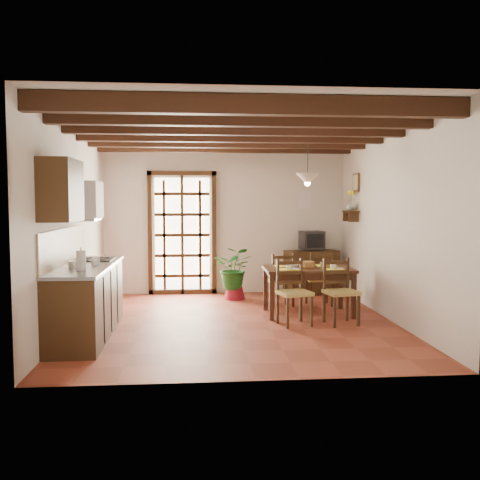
{
  "coord_description": "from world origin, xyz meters",
  "views": [
    {
      "loc": [
        -0.58,
        -7.5,
        1.73
      ],
      "look_at": [
        0.1,
        0.4,
        1.15
      ],
      "focal_mm": 40.0,
      "sensor_mm": 36.0,
      "label": 1
    }
  ],
  "objects": [
    {
      "name": "upper_cabinet",
      "position": [
        -2.08,
        -1.3,
        1.85
      ],
      "size": [
        0.35,
        0.8,
        0.7
      ],
      "primitive_type": "cube",
      "color": "#332010",
      "rests_on": "room_shell"
    },
    {
      "name": "fuse_box",
      "position": [
        1.5,
        2.48,
        1.75
      ],
      "size": [
        0.25,
        0.03,
        0.32
      ],
      "primitive_type": "cube",
      "color": "white",
      "rests_on": "room_shell"
    },
    {
      "name": "table_bowl",
      "position": [
        0.91,
        0.5,
        0.75
      ],
      "size": [
        0.28,
        0.28,
        0.05
      ],
      "primitive_type": "imported",
      "rotation": [
        0.0,
        0.0,
        -0.34
      ],
      "color": "white",
      "rests_on": "dining_table"
    },
    {
      "name": "kitchen_counter",
      "position": [
        -1.96,
        -0.6,
        0.47
      ],
      "size": [
        0.64,
        2.25,
        1.38
      ],
      "color": "#332010",
      "rests_on": "ground_plane"
    },
    {
      "name": "chair_near_right",
      "position": [
        1.47,
        -0.23,
        0.29
      ],
      "size": [
        0.49,
        0.48,
        0.92
      ],
      "rotation": [
        0.0,
        0.0,
        0.19
      ],
      "color": "#AE9949",
      "rests_on": "ground_plane"
    },
    {
      "name": "room_shell",
      "position": [
        0.0,
        0.0,
        1.82
      ],
      "size": [
        4.52,
        5.02,
        2.81
      ],
      "color": "silver",
      "rests_on": "ground_plane"
    },
    {
      "name": "chair_far_left",
      "position": [
        0.82,
        1.13,
        0.28
      ],
      "size": [
        0.48,
        0.46,
        0.88
      ],
      "rotation": [
        0.0,
        0.0,
        3.35
      ],
      "color": "#AE9949",
      "rests_on": "ground_plane"
    },
    {
      "name": "shelf_vase",
      "position": [
        2.14,
        1.6,
        1.65
      ],
      "size": [
        0.15,
        0.15,
        0.15
      ],
      "primitive_type": "imported",
      "color": "#B2BFB2",
      "rests_on": "wall_shelf"
    },
    {
      "name": "framed_picture",
      "position": [
        2.22,
        1.6,
        2.05
      ],
      "size": [
        0.03,
        0.32,
        0.32
      ],
      "color": "brown",
      "rests_on": "room_shell"
    },
    {
      "name": "potted_plant",
      "position": [
        0.12,
        1.81,
        0.57
      ],
      "size": [
        2.13,
        1.97,
        1.94
      ],
      "primitive_type": "imported",
      "rotation": [
        0.0,
        0.0,
        -0.32
      ],
      "color": "#144C19",
      "rests_on": "ground_plane"
    },
    {
      "name": "ground_plane",
      "position": [
        0.0,
        0.0,
        0.0
      ],
      "size": [
        5.0,
        5.0,
        0.0
      ],
      "primitive_type": "plane",
      "color": "brown"
    },
    {
      "name": "crt_tv",
      "position": [
        1.59,
        2.22,
        1.0
      ],
      "size": [
        0.45,
        0.42,
        0.34
      ],
      "rotation": [
        0.0,
        0.0,
        0.16
      ],
      "color": "black",
      "rests_on": "sideboard"
    },
    {
      "name": "counter_items",
      "position": [
        -1.95,
        -0.51,
        0.96
      ],
      "size": [
        0.5,
        1.43,
        0.25
      ],
      "color": "black",
      "rests_on": "kitchen_counter"
    },
    {
      "name": "french_door",
      "position": [
        -0.8,
        2.45,
        1.18
      ],
      "size": [
        1.26,
        0.11,
        2.32
      ],
      "color": "white",
      "rests_on": "ground_plane"
    },
    {
      "name": "wall_shelf",
      "position": [
        2.14,
        1.6,
        1.51
      ],
      "size": [
        0.2,
        0.42,
        0.2
      ],
      "color": "#332010",
      "rests_on": "room_shell"
    },
    {
      "name": "chair_far_right",
      "position": [
        1.48,
        1.12,
        0.28
      ],
      "size": [
        0.42,
        0.4,
        0.89
      ],
      "rotation": [
        0.0,
        0.0,
        3.15
      ],
      "color": "#AE9949",
      "rests_on": "ground_plane"
    },
    {
      "name": "plant_pot",
      "position": [
        0.12,
        1.81,
        0.11
      ],
      "size": [
        0.38,
        0.38,
        0.23
      ],
      "primitive_type": "cone",
      "color": "maroon",
      "rests_on": "ground_plane"
    },
    {
      "name": "range_hood",
      "position": [
        -2.05,
        -0.05,
        1.73
      ],
      "size": [
        0.38,
        0.6,
        0.54
      ],
      "color": "white",
      "rests_on": "room_shell"
    },
    {
      "name": "dining_table",
      "position": [
        1.14,
        0.45,
        0.63
      ],
      "size": [
        1.33,
        0.86,
        0.72
      ],
      "rotation": [
        0.0,
        0.0,
        -0.01
      ],
      "color": "#3C2113",
      "rests_on": "ground_plane"
    },
    {
      "name": "pendant_lamp",
      "position": [
        1.14,
        0.55,
        2.08
      ],
      "size": [
        0.36,
        0.36,
        0.84
      ],
      "color": "black",
      "rests_on": "room_shell"
    },
    {
      "name": "shelf_flowers",
      "position": [
        2.14,
        1.6,
        1.86
      ],
      "size": [
        0.14,
        0.14,
        0.36
      ],
      "color": "#FFFE28",
      "rests_on": "shelf_vase"
    },
    {
      "name": "sideboard",
      "position": [
        1.59,
        2.23,
        0.41
      ],
      "size": [
        1.03,
        0.63,
        0.81
      ],
      "primitive_type": "cube",
      "rotation": [
        0.0,
        0.0,
        0.22
      ],
      "color": "#332010",
      "rests_on": "ground_plane"
    },
    {
      "name": "chair_near_left",
      "position": [
        0.8,
        -0.23,
        0.29
      ],
      "size": [
        0.51,
        0.49,
        0.92
      ],
      "rotation": [
        0.0,
        0.0,
        0.25
      ],
      "color": "#AE9949",
      "rests_on": "ground_plane"
    },
    {
      "name": "table_setting",
      "position": [
        1.14,
        0.45,
        0.72
      ],
      "size": [
        0.97,
        0.64,
        0.09
      ],
      "rotation": [
        0.0,
        0.0,
        -0.01
      ],
      "color": "#FFFE28",
      "rests_on": "dining_table"
    },
    {
      "name": "ceiling_beams",
      "position": [
        0.0,
        0.0,
        2.69
      ],
      "size": [
        4.5,
        4.34,
        0.2
      ],
      "color": "black",
      "rests_on": "room_shell"
    }
  ]
}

